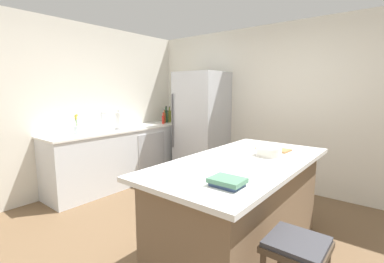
{
  "coord_description": "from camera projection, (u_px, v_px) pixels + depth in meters",
  "views": [
    {
      "loc": [
        1.6,
        -2.0,
        1.57
      ],
      "look_at": [
        -0.73,
        0.9,
        1.0
      ],
      "focal_mm": 25.09,
      "sensor_mm": 36.0,
      "label": 1
    }
  ],
  "objects": [
    {
      "name": "paper_towel_roll",
      "position": [
        119.0,
        121.0,
        4.39
      ],
      "size": [
        0.14,
        0.14,
        0.31
      ],
      "color": "gray",
      "rests_on": "counter_run_left"
    },
    {
      "name": "flower_vase",
      "position": [
        77.0,
        128.0,
        3.89
      ],
      "size": [
        0.09,
        0.09,
        0.29
      ],
      "color": "silver",
      "rests_on": "counter_run_left"
    },
    {
      "name": "wall_left",
      "position": [
        67.0,
        108.0,
        4.09
      ],
      "size": [
        0.1,
        6.0,
        2.6
      ],
      "primitive_type": "cube",
      "color": "silver",
      "rests_on": "ground_plane"
    },
    {
      "name": "wall_rear",
      "position": [
        280.0,
        107.0,
        4.31
      ],
      "size": [
        6.0,
        0.1,
        2.6
      ],
      "primitive_type": "cube",
      "color": "silver",
      "rests_on": "ground_plane"
    },
    {
      "name": "sink_faucet",
      "position": [
        102.0,
        121.0,
        4.23
      ],
      "size": [
        0.15,
        0.05,
        0.3
      ],
      "color": "silver",
      "rests_on": "counter_run_left"
    },
    {
      "name": "olive_oil_bottle",
      "position": [
        170.0,
        116.0,
        5.37
      ],
      "size": [
        0.06,
        0.06,
        0.31
      ],
      "color": "olive",
      "rests_on": "counter_run_left"
    },
    {
      "name": "hot_sauce_bottle",
      "position": [
        163.0,
        119.0,
        5.1
      ],
      "size": [
        0.05,
        0.05,
        0.22
      ],
      "color": "red",
      "rests_on": "counter_run_left"
    },
    {
      "name": "cutting_board",
      "position": [
        273.0,
        149.0,
        2.94
      ],
      "size": [
        0.36,
        0.21,
        0.02
      ],
      "color": "#9E7042",
      "rests_on": "kitchen_island"
    },
    {
      "name": "bar_stool",
      "position": [
        296.0,
        258.0,
        1.67
      ],
      "size": [
        0.36,
        0.36,
        0.67
      ],
      "color": "#473828",
      "rests_on": "ground_plane"
    },
    {
      "name": "refrigerator",
      "position": [
        202.0,
        126.0,
        4.81
      ],
      "size": [
        0.79,
        0.77,
        1.89
      ],
      "color": "#B7BABF",
      "rests_on": "ground_plane"
    },
    {
      "name": "cookbook_stack",
      "position": [
        227.0,
        182.0,
        1.83
      ],
      "size": [
        0.24,
        0.19,
        0.06
      ],
      "color": "#334770",
      "rests_on": "kitchen_island"
    },
    {
      "name": "vinegar_bottle",
      "position": [
        164.0,
        118.0,
        5.23
      ],
      "size": [
        0.05,
        0.05,
        0.26
      ],
      "color": "#994C23",
      "rests_on": "counter_run_left"
    },
    {
      "name": "whiskey_bottle",
      "position": [
        174.0,
        116.0,
        5.45
      ],
      "size": [
        0.07,
        0.07,
        0.28
      ],
      "color": "brown",
      "rests_on": "counter_run_left"
    },
    {
      "name": "ground_plane",
      "position": [
        192.0,
        244.0,
        2.77
      ],
      "size": [
        7.2,
        7.2,
        0.0
      ],
      "primitive_type": "plane",
      "color": "brown"
    },
    {
      "name": "counter_run_left",
      "position": [
        126.0,
        155.0,
        4.6
      ],
      "size": [
        0.63,
        2.66,
        0.94
      ],
      "color": "silver",
      "rests_on": "ground_plane"
    },
    {
      "name": "kitchen_island",
      "position": [
        241.0,
        206.0,
        2.58
      ],
      "size": [
        1.01,
        2.07,
        0.93
      ],
      "color": "#7A6047",
      "rests_on": "ground_plane"
    },
    {
      "name": "wine_bottle",
      "position": [
        166.0,
        116.0,
        5.32
      ],
      "size": [
        0.07,
        0.07,
        0.32
      ],
      "color": "#19381E",
      "rests_on": "counter_run_left"
    },
    {
      "name": "mixing_bowl",
      "position": [
        269.0,
        151.0,
        2.68
      ],
      "size": [
        0.25,
        0.25,
        0.08
      ],
      "color": "silver",
      "rests_on": "kitchen_island"
    }
  ]
}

